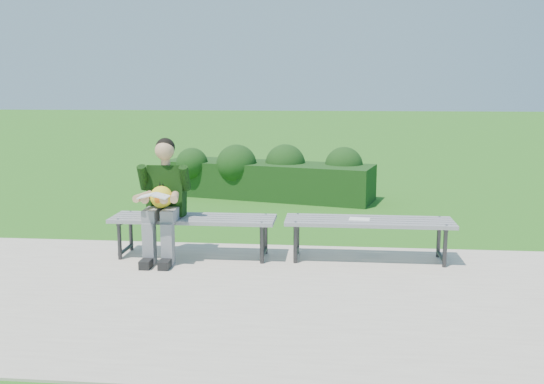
{
  "coord_description": "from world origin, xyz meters",
  "views": [
    {
      "loc": [
        0.84,
        -6.97,
        1.89
      ],
      "look_at": [
        0.18,
        -0.32,
        0.72
      ],
      "focal_mm": 40.0,
      "sensor_mm": 36.0,
      "label": 1
    }
  ],
  "objects_px": {
    "seated_boy": "(164,196)",
    "paper_sheet": "(360,219)",
    "bench_right": "(369,224)",
    "hedge": "(268,175)",
    "bench_left": "(193,222)"
  },
  "relations": [
    {
      "from": "seated_boy",
      "to": "paper_sheet",
      "type": "bearing_deg",
      "value": 3.96
    },
    {
      "from": "paper_sheet",
      "to": "seated_boy",
      "type": "bearing_deg",
      "value": -176.04
    },
    {
      "from": "bench_right",
      "to": "paper_sheet",
      "type": "distance_m",
      "value": 0.12
    },
    {
      "from": "seated_boy",
      "to": "bench_right",
      "type": "bearing_deg",
      "value": 3.78
    },
    {
      "from": "hedge",
      "to": "paper_sheet",
      "type": "bearing_deg",
      "value": -69.65
    },
    {
      "from": "bench_right",
      "to": "paper_sheet",
      "type": "xyz_separation_m",
      "value": [
        -0.1,
        0.0,
        0.06
      ]
    },
    {
      "from": "hedge",
      "to": "seated_boy",
      "type": "height_order",
      "value": "seated_boy"
    },
    {
      "from": "bench_left",
      "to": "seated_boy",
      "type": "bearing_deg",
      "value": -162.5
    },
    {
      "from": "bench_right",
      "to": "hedge",
      "type": "bearing_deg",
      "value": 111.69
    },
    {
      "from": "bench_left",
      "to": "seated_boy",
      "type": "relative_size",
      "value": 1.37
    },
    {
      "from": "bench_left",
      "to": "seated_boy",
      "type": "distance_m",
      "value": 0.43
    },
    {
      "from": "bench_left",
      "to": "paper_sheet",
      "type": "xyz_separation_m",
      "value": [
        1.81,
        0.05,
        0.06
      ]
    },
    {
      "from": "hedge",
      "to": "bench_right",
      "type": "distance_m",
      "value": 4.01
    },
    {
      "from": "bench_right",
      "to": "paper_sheet",
      "type": "bearing_deg",
      "value": 180.0
    },
    {
      "from": "seated_boy",
      "to": "paper_sheet",
      "type": "xyz_separation_m",
      "value": [
        2.11,
        0.15,
        -0.24
      ]
    }
  ]
}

